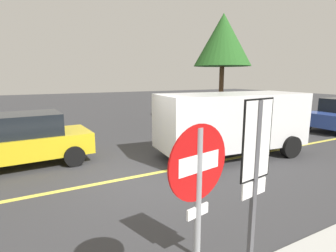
{
  "coord_description": "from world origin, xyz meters",
  "views": [
    {
      "loc": [
        -2.64,
        -6.58,
        2.77
      ],
      "look_at": [
        0.72,
        -0.34,
        1.44
      ],
      "focal_mm": 28.18,
      "sensor_mm": 36.0,
      "label": 1
    }
  ],
  "objects_px": {
    "stop_sign": "(198,198)",
    "tree_left_verge": "(223,40)",
    "speed_limit_sign": "(256,161)",
    "car_yellow_crossing": "(22,140)",
    "white_van": "(231,120)"
  },
  "relations": [
    {
      "from": "white_van",
      "to": "car_yellow_crossing",
      "type": "height_order",
      "value": "white_van"
    },
    {
      "from": "speed_limit_sign",
      "to": "tree_left_verge",
      "type": "height_order",
      "value": "tree_left_verge"
    },
    {
      "from": "car_yellow_crossing",
      "to": "tree_left_verge",
      "type": "xyz_separation_m",
      "value": [
        10.24,
        2.88,
        3.94
      ]
    },
    {
      "from": "speed_limit_sign",
      "to": "tree_left_verge",
      "type": "distance_m",
      "value": 12.84
    },
    {
      "from": "stop_sign",
      "to": "car_yellow_crossing",
      "type": "height_order",
      "value": "stop_sign"
    },
    {
      "from": "stop_sign",
      "to": "white_van",
      "type": "height_order",
      "value": "stop_sign"
    },
    {
      "from": "speed_limit_sign",
      "to": "car_yellow_crossing",
      "type": "xyz_separation_m",
      "value": [
        -2.62,
        7.01,
        -0.94
      ]
    },
    {
      "from": "stop_sign",
      "to": "tree_left_verge",
      "type": "height_order",
      "value": "tree_left_verge"
    },
    {
      "from": "speed_limit_sign",
      "to": "white_van",
      "type": "distance_m",
      "value": 6.11
    },
    {
      "from": "white_van",
      "to": "tree_left_verge",
      "type": "xyz_separation_m",
      "value": [
        3.78,
        5.16,
        3.49
      ]
    },
    {
      "from": "stop_sign",
      "to": "speed_limit_sign",
      "type": "height_order",
      "value": "speed_limit_sign"
    },
    {
      "from": "car_yellow_crossing",
      "to": "white_van",
      "type": "bearing_deg",
      "value": -19.42
    },
    {
      "from": "speed_limit_sign",
      "to": "car_yellow_crossing",
      "type": "bearing_deg",
      "value": 110.48
    },
    {
      "from": "tree_left_verge",
      "to": "speed_limit_sign",
      "type": "bearing_deg",
      "value": -127.63
    },
    {
      "from": "speed_limit_sign",
      "to": "tree_left_verge",
      "type": "relative_size",
      "value": 0.41
    }
  ]
}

